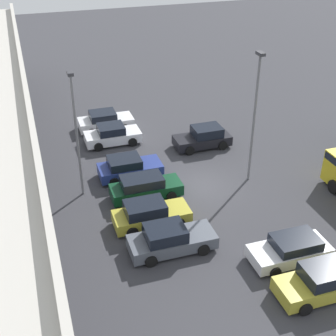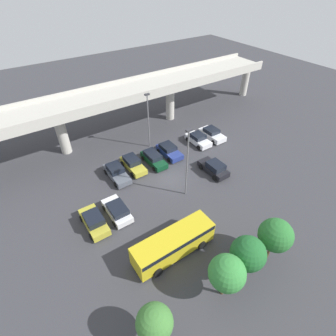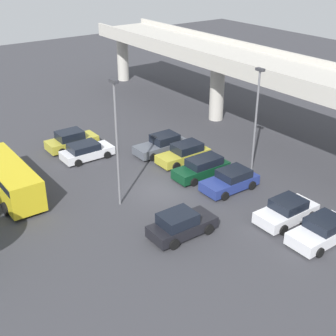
# 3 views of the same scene
# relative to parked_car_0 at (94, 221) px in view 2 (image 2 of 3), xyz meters

# --- Properties ---
(ground_plane) EXTENTS (119.31, 119.31, 0.00)m
(ground_plane) POSITION_rel_parked_car_0_xyz_m (11.11, 1.84, -0.77)
(ground_plane) COLOR #38383D
(highway_overpass) EXTENTS (57.14, 6.51, 7.62)m
(highway_overpass) POSITION_rel_parked_car_0_xyz_m (11.11, 15.47, 5.42)
(highway_overpass) COLOR #BCB7AD
(highway_overpass) RESTS_ON ground_plane
(parked_car_0) EXTENTS (2.13, 4.52, 1.67)m
(parked_car_0) POSITION_rel_parked_car_0_xyz_m (0.00, 0.00, 0.00)
(parked_car_0) COLOR gold
(parked_car_0) RESTS_ON ground_plane
(parked_car_1) EXTENTS (2.17, 4.39, 1.42)m
(parked_car_1) POSITION_rel_parked_car_0_xyz_m (2.71, 0.09, -0.09)
(parked_car_1) COLOR silver
(parked_car_1) RESTS_ON ground_plane
(parked_car_2) EXTENTS (2.16, 4.85, 1.63)m
(parked_car_2) POSITION_rel_parked_car_0_xyz_m (5.46, 6.04, -0.03)
(parked_car_2) COLOR #515660
(parked_car_2) RESTS_ON ground_plane
(parked_car_3) EXTENTS (2.09, 4.60, 1.59)m
(parked_car_3) POSITION_rel_parked_car_0_xyz_m (8.09, 6.47, -0.02)
(parked_car_3) COLOR gold
(parked_car_3) RESTS_ON ground_plane
(parked_car_4) EXTENTS (2.03, 4.65, 1.55)m
(parked_car_4) POSITION_rel_parked_car_0_xyz_m (11.05, 5.94, -0.02)
(parked_car_4) COLOR #0C381E
(parked_car_4) RESTS_ON ground_plane
(parked_car_5) EXTENTS (2.23, 4.41, 1.52)m
(parked_car_5) POSITION_rel_parked_car_0_xyz_m (13.93, 6.32, -0.05)
(parked_car_5) COLOR navy
(parked_car_5) RESTS_ON ground_plane
(parked_car_6) EXTENTS (2.16, 4.41, 1.66)m
(parked_car_6) POSITION_rel_parked_car_0_xyz_m (16.58, -0.36, 0.00)
(parked_car_6) COLOR black
(parked_car_6) RESTS_ON ground_plane
(parked_car_7) EXTENTS (2.22, 4.40, 1.56)m
(parked_car_7) POSITION_rel_parked_car_0_xyz_m (19.36, 6.33, -0.04)
(parked_car_7) COLOR silver
(parked_car_7) RESTS_ON ground_plane
(parked_car_8) EXTENTS (2.26, 4.56, 1.54)m
(parked_car_8) POSITION_rel_parked_car_0_xyz_m (22.19, 6.34, -0.05)
(parked_car_8) COLOR silver
(parked_car_8) RESTS_ON ground_plane
(shuttle_bus) EXTENTS (8.23, 2.69, 2.49)m
(shuttle_bus) POSITION_rel_parked_car_0_xyz_m (5.11, -7.32, 0.73)
(shuttle_bus) COLOR gold
(shuttle_bus) RESTS_ON ground_plane
(lamp_post_near_aisle) EXTENTS (0.70, 0.35, 9.02)m
(lamp_post_near_aisle) POSITION_rel_parked_car_0_xyz_m (10.98, -1.52, 4.44)
(lamp_post_near_aisle) COLOR slate
(lamp_post_near_aisle) RESTS_ON ground_plane
(lamp_post_mid_lot) EXTENTS (0.70, 0.35, 8.42)m
(lamp_post_mid_lot) POSITION_rel_parked_car_0_xyz_m (12.71, 9.78, 4.13)
(lamp_post_mid_lot) COLOR slate
(lamp_post_mid_lot) RESTS_ON ground_plane
(tree_front_left) EXTENTS (2.65, 2.65, 4.29)m
(tree_front_left) POSITION_rel_parked_car_0_xyz_m (-0.30, -12.72, 2.18)
(tree_front_left) COLOR brown
(tree_front_left) RESTS_ON ground_plane
(tree_front_centre) EXTENTS (3.01, 3.01, 4.78)m
(tree_front_centre) POSITION_rel_parked_car_0_xyz_m (6.21, -12.99, 2.50)
(tree_front_centre) COLOR brown
(tree_front_centre) RESTS_ON ground_plane
(tree_front_right) EXTENTS (3.02, 3.02, 4.86)m
(tree_front_right) POSITION_rel_parked_car_0_xyz_m (8.83, -12.73, 2.56)
(tree_front_right) COLOR brown
(tree_front_right) RESTS_ON ground_plane
(tree_front_far_right) EXTENTS (3.07, 3.07, 4.91)m
(tree_front_far_right) POSITION_rel_parked_car_0_xyz_m (12.23, -12.83, 2.60)
(tree_front_far_right) COLOR brown
(tree_front_far_right) RESTS_ON ground_plane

